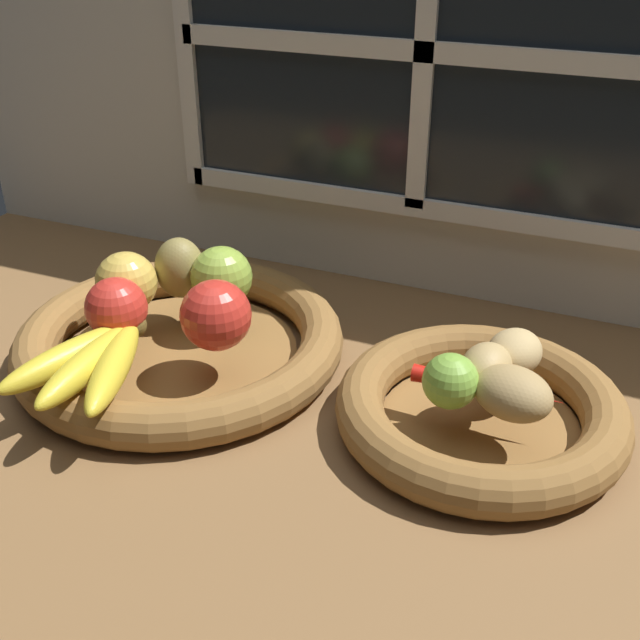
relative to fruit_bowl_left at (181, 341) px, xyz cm
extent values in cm
cube|color=brown|center=(19.39, -0.94, -3.73)|extent=(140.00, 90.00, 3.00)
cube|color=silver|center=(19.39, 29.06, 25.27)|extent=(140.00, 3.00, 55.00)
cube|color=black|center=(19.39, 27.16, 28.77)|extent=(64.00, 0.80, 38.00)
cube|color=white|center=(19.39, 26.56, 28.77)|extent=(2.40, 1.20, 38.00)
cube|color=white|center=(19.39, 26.56, 28.77)|extent=(64.00, 1.20, 2.40)
cube|color=white|center=(-12.61, 26.56, 28.77)|extent=(2.40, 1.20, 40.40)
cube|color=white|center=(19.39, 26.56, 9.77)|extent=(64.00, 1.20, 2.40)
cylinder|color=brown|center=(0.00, 0.00, -1.73)|extent=(26.66, 26.66, 1.00)
torus|color=brown|center=(0.00, 0.00, 0.18)|extent=(37.35, 37.35, 4.83)
cylinder|color=brown|center=(34.61, 0.00, -1.73)|extent=(19.83, 19.83, 1.00)
torus|color=brown|center=(34.61, 0.00, 0.18)|extent=(29.02, 29.02, 4.83)
sphere|color=red|center=(-4.34, -4.96, 5.96)|extent=(6.71, 6.71, 6.71)
sphere|color=red|center=(6.71, -2.91, 6.38)|extent=(7.56, 7.56, 7.56)
sphere|color=gold|center=(-6.72, 0.35, 6.12)|extent=(7.03, 7.03, 7.03)
sphere|color=#8CAD3D|center=(2.69, 5.60, 6.18)|extent=(7.16, 7.16, 7.16)
ellipsoid|color=olive|center=(-2.86, 5.57, 6.30)|extent=(7.67, 7.56, 7.41)
ellipsoid|color=gold|center=(-4.74, -12.67, 4.19)|extent=(7.65, 16.48, 3.18)
ellipsoid|color=gold|center=(-2.16, -12.99, 4.19)|extent=(3.74, 16.34, 3.18)
ellipsoid|color=gold|center=(0.40, -12.49, 4.19)|extent=(8.65, 16.33, 3.18)
sphere|color=brown|center=(-2.44, -4.88, 4.19)|extent=(2.86, 2.86, 2.86)
ellipsoid|color=tan|center=(34.61, 0.00, 5.03)|extent=(5.87, 6.94, 4.85)
ellipsoid|color=#A38451|center=(37.75, -3.14, 5.00)|extent=(9.08, 8.06, 4.79)
ellipsoid|color=tan|center=(36.58, 4.32, 4.83)|extent=(6.74, 7.54, 4.46)
sphere|color=#7AAD3D|center=(32.07, -3.81, 5.27)|extent=(5.34, 5.34, 5.34)
cone|color=red|center=(35.03, -0.88, 3.52)|extent=(14.61, 2.25, 1.83)
camera|label=1|loc=(43.71, -63.58, 45.84)|focal=43.34mm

